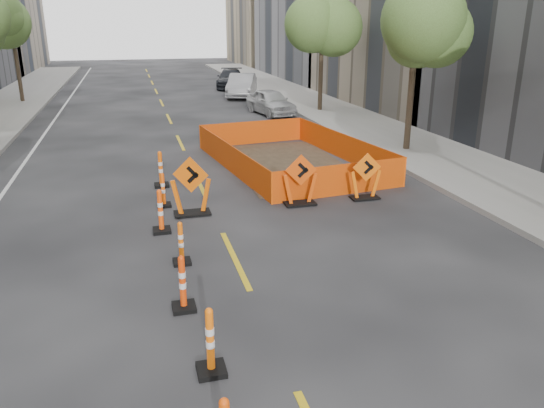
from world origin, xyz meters
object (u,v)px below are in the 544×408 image
object	(u,v)px
parked_car_far	(230,79)
chevron_sign_left	(191,186)
channelizer_3	(210,341)
channelizer_6	(161,211)
parked_car_mid	(242,86)
channelizer_5	(181,243)
channelizer_8	(161,169)
channelizer_4	(183,283)
chevron_sign_center	(300,180)
parked_car_near	(271,102)
channelizer_7	(163,190)
chevron_sign_right	(366,176)

from	to	relation	value
parked_car_far	chevron_sign_left	bearing A→B (deg)	-89.32
channelizer_3	channelizer_6	size ratio (longest dim) A/B	0.98
channelizer_3	parked_car_mid	bearing A→B (deg)	77.33
channelizer_5	channelizer_8	world-z (taller)	channelizer_8
channelizer_4	chevron_sign_center	size ratio (longest dim) A/B	0.72
channelizer_8	parked_car_near	size ratio (longest dim) A/B	0.28
channelizer_8	chevron_sign_center	bearing A→B (deg)	-37.36
channelizer_8	parked_car_mid	xyz separation A→B (m)	(6.62, 19.47, 0.21)
channelizer_7	parked_car_near	world-z (taller)	parked_car_near
channelizer_6	parked_car_near	size ratio (longest dim) A/B	0.27
channelizer_7	parked_car_near	distance (m)	15.68
channelizer_3	parked_car_near	world-z (taller)	parked_car_near
parked_car_far	channelizer_7	bearing A→B (deg)	-91.09
parked_car_near	channelizer_3	bearing A→B (deg)	-116.99
channelizer_3	parked_car_far	size ratio (longest dim) A/B	0.22
channelizer_6	parked_car_mid	size ratio (longest dim) A/B	0.23
channelizer_8	chevron_sign_right	bearing A→B (deg)	-26.17
channelizer_7	channelizer_8	world-z (taller)	channelizer_8
channelizer_3	channelizer_5	bearing A→B (deg)	90.60
channelizer_7	chevron_sign_right	world-z (taller)	chevron_sign_right
channelizer_4	chevron_sign_right	bearing A→B (deg)	40.74
channelizer_7	chevron_sign_right	distance (m)	5.71
channelizer_5	channelizer_7	bearing A→B (deg)	91.63
channelizer_3	parked_car_far	world-z (taller)	parked_car_far
channelizer_8	chevron_sign_center	size ratio (longest dim) A/B	0.77
chevron_sign_left	channelizer_3	bearing A→B (deg)	-70.06
channelizer_3	chevron_sign_center	distance (m)	7.67
channelizer_7	chevron_sign_left	xyz separation A→B (m)	(0.68, -0.88, 0.31)
channelizer_4	chevron_sign_right	distance (m)	7.52
channelizer_4	chevron_sign_left	xyz separation A→B (m)	(0.73, 4.86, 0.27)
channelizer_5	channelizer_6	size ratio (longest dim) A/B	0.87
channelizer_4	channelizer_7	world-z (taller)	channelizer_4
channelizer_3	parked_car_far	xyz separation A→B (m)	(6.75, 34.37, 0.16)
channelizer_8	channelizer_7	bearing A→B (deg)	-91.82
chevron_sign_center	channelizer_7	bearing A→B (deg)	175.21
channelizer_8	channelizer_3	bearing A→B (deg)	-89.47
channelizer_5	channelizer_7	distance (m)	3.83
chevron_sign_right	parked_car_far	xyz separation A→B (m)	(1.25, 27.55, 0.01)
channelizer_3	channelizer_7	xyz separation A→B (m)	(-0.15, 7.65, -0.05)
channelizer_4	parked_car_far	distance (m)	33.19
chevron_sign_left	parked_car_mid	bearing A→B (deg)	99.31
channelizer_8	chevron_sign_right	world-z (taller)	chevron_sign_right
channelizer_3	parked_car_near	distance (m)	22.78
channelizer_8	chevron_sign_right	distance (m)	6.22
channelizer_5	channelizer_6	xyz separation A→B (m)	(-0.30, 1.91, 0.07)
channelizer_8	chevron_sign_center	xyz separation A→B (m)	(3.62, -2.76, 0.17)
channelizer_8	chevron_sign_left	size ratio (longest dim) A/B	0.71
channelizer_5	chevron_sign_left	xyz separation A→B (m)	(0.57, 2.95, 0.32)
channelizer_4	parked_car_far	xyz separation A→B (m)	(6.95, 32.46, 0.17)
channelizer_5	channelizer_7	world-z (taller)	channelizer_7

